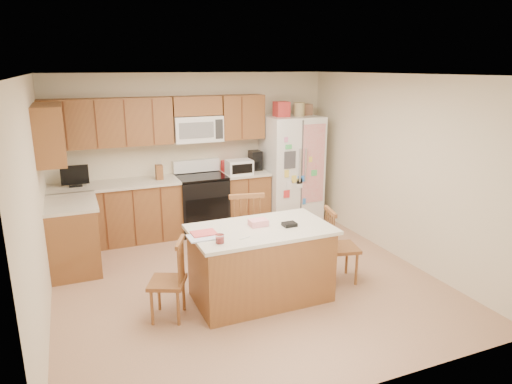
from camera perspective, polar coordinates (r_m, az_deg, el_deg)
name	(u,v)px	position (r m, az deg, el deg)	size (l,w,h in m)	color
ground	(245,279)	(5.84, -1.36, -10.87)	(4.50, 4.50, 0.00)	#91725C
room_shell	(244,168)	(5.36, -1.46, 3.06)	(4.60, 4.60, 2.52)	beige
cabinetry	(139,184)	(6.95, -14.40, 0.99)	(3.36, 1.56, 2.15)	brown
stove	(202,202)	(7.39, -6.81, -1.31)	(0.76, 0.65, 1.13)	black
refrigerator	(291,168)	(7.77, 4.43, 2.99)	(0.90, 0.79, 2.04)	white
island	(261,263)	(5.24, 0.59, -8.85)	(1.63, 0.93, 0.95)	brown
windsor_chair_left	(169,282)	(4.94, -10.77, -10.94)	(0.49, 0.49, 0.88)	brown
windsor_chair_back	(245,233)	(5.93, -1.42, -5.13)	(0.54, 0.52, 1.08)	brown
windsor_chair_right	(339,247)	(5.75, 10.40, -6.79)	(0.46, 0.47, 0.93)	brown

